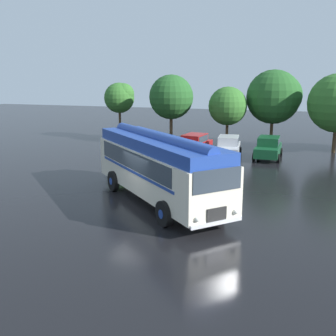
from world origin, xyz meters
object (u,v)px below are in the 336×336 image
object	(u,v)px
vintage_bus	(158,165)
car_mid_left	(228,147)
car_mid_right	(268,148)
car_near_left	(194,144)

from	to	relation	value
vintage_bus	car_mid_left	bearing A→B (deg)	83.91
car_mid_left	car_mid_right	world-z (taller)	same
car_mid_left	vintage_bus	bearing A→B (deg)	-96.09
car_near_left	car_mid_right	size ratio (longest dim) A/B	1.04
car_near_left	car_mid_right	distance (m)	5.77
vintage_bus	car_mid_right	size ratio (longest dim) A/B	2.13
vintage_bus	car_mid_left	xyz separation A→B (m)	(1.30, 12.15, -1.05)
vintage_bus	car_mid_right	xyz separation A→B (m)	(4.25, 12.84, -1.05)
car_mid_right	car_mid_left	bearing A→B (deg)	-166.99
vintage_bus	car_mid_right	world-z (taller)	vintage_bus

